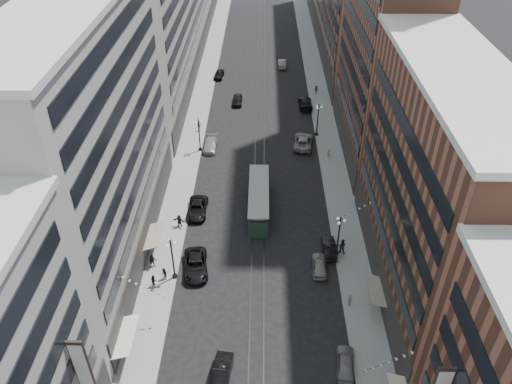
# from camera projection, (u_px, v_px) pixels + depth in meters

# --- Properties ---
(ground) EXTENTS (220.00, 220.00, 0.00)m
(ground) POSITION_uv_depth(u_px,v_px,m) (260.00, 135.00, 81.28)
(ground) COLOR black
(ground) RESTS_ON ground
(sidewalk_west) EXTENTS (4.00, 180.00, 0.15)m
(sidewalk_west) POSITION_uv_depth(u_px,v_px,m) (199.00, 107.00, 89.43)
(sidewalk_west) COLOR gray
(sidewalk_west) RESTS_ON ground
(sidewalk_east) EXTENTS (4.00, 180.00, 0.15)m
(sidewalk_east) POSITION_uv_depth(u_px,v_px,m) (322.00, 107.00, 89.17)
(sidewalk_east) COLOR gray
(sidewalk_east) RESTS_ON ground
(rail_west) EXTENTS (0.12, 180.00, 0.02)m
(rail_west) POSITION_uv_depth(u_px,v_px,m) (256.00, 107.00, 89.35)
(rail_west) COLOR #2D2D33
(rail_west) RESTS_ON ground
(rail_east) EXTENTS (0.12, 180.00, 0.02)m
(rail_east) POSITION_uv_depth(u_px,v_px,m) (264.00, 107.00, 89.33)
(rail_east) COLOR #2D2D33
(rail_east) RESTS_ON ground
(building_west_mid) EXTENTS (8.00, 36.00, 28.00)m
(building_west_mid) POSITION_uv_depth(u_px,v_px,m) (94.00, 146.00, 51.43)
(building_west_mid) COLOR gray
(building_west_mid) RESTS_ON ground
(building_east_mid) EXTENTS (8.00, 30.00, 24.00)m
(building_east_mid) POSITION_uv_depth(u_px,v_px,m) (433.00, 193.00, 48.19)
(building_east_mid) COLOR brown
(building_east_mid) RESTS_ON ground
(building_east_tower) EXTENTS (8.00, 26.00, 42.00)m
(building_east_tower) POSITION_uv_depth(u_px,v_px,m) (390.00, 12.00, 65.43)
(building_east_tower) COLOR brown
(building_east_tower) RESTS_ON ground
(lamppost_sw_far) EXTENTS (1.03, 1.14, 5.52)m
(lamppost_sw_far) POSITION_uv_depth(u_px,v_px,m) (172.00, 258.00, 53.76)
(lamppost_sw_far) COLOR black
(lamppost_sw_far) RESTS_ON sidewalk_west
(lamppost_sw_mid) EXTENTS (1.03, 1.14, 5.52)m
(lamppost_sw_mid) POSITION_uv_depth(u_px,v_px,m) (199.00, 133.00, 75.53)
(lamppost_sw_mid) COLOR black
(lamppost_sw_mid) RESTS_ON sidewalk_west
(lamppost_se_far) EXTENTS (1.03, 1.14, 5.52)m
(lamppost_se_far) POSITION_uv_depth(u_px,v_px,m) (339.00, 235.00, 56.77)
(lamppost_se_far) COLOR black
(lamppost_se_far) RESTS_ON sidewalk_east
(lamppost_se_mid) EXTENTS (1.03, 1.14, 5.52)m
(lamppost_se_mid) POSITION_uv_depth(u_px,v_px,m) (318.00, 119.00, 79.34)
(lamppost_se_mid) COLOR black
(lamppost_se_mid) RESTS_ON sidewalk_east
(streetcar) EXTENTS (2.58, 11.67, 3.23)m
(streetcar) POSITION_uv_depth(u_px,v_px,m) (259.00, 201.00, 64.62)
(streetcar) COLOR #253B2A
(streetcar) RESTS_ON ground
(car_2) EXTENTS (3.30, 5.90, 1.56)m
(car_2) POSITION_uv_depth(u_px,v_px,m) (196.00, 265.00, 56.11)
(car_2) COLOR black
(car_2) RESTS_ON ground
(car_4) EXTENTS (2.15, 4.27, 1.40)m
(car_4) POSITION_uv_depth(u_px,v_px,m) (345.00, 363.00, 45.99)
(car_4) COLOR slate
(car_4) RESTS_ON ground
(car_5) EXTENTS (2.13, 4.75, 1.51)m
(car_5) POSITION_uv_depth(u_px,v_px,m) (221.00, 375.00, 44.91)
(car_5) COLOR black
(car_5) RESTS_ON ground
(pedestrian_2) EXTENTS (0.95, 0.67, 1.76)m
(pedestrian_2) POSITION_uv_depth(u_px,v_px,m) (153.00, 261.00, 56.26)
(pedestrian_2) COLOR black
(pedestrian_2) RESTS_ON sidewalk_west
(pedestrian_4) EXTENTS (0.51, 0.94, 1.53)m
(pedestrian_4) POSITION_uv_depth(u_px,v_px,m) (350.00, 300.00, 51.79)
(pedestrian_4) COLOR #BFB19E
(pedestrian_4) RESTS_ON sidewalk_east
(car_7) EXTENTS (2.44, 5.26, 1.46)m
(car_7) POSITION_uv_depth(u_px,v_px,m) (197.00, 208.00, 64.53)
(car_7) COLOR black
(car_7) RESTS_ON ground
(car_8) EXTENTS (2.03, 4.81, 1.39)m
(car_8) POSITION_uv_depth(u_px,v_px,m) (211.00, 145.00, 77.49)
(car_8) COLOR gray
(car_8) RESTS_ON ground
(car_9) EXTENTS (2.14, 4.36, 1.43)m
(car_9) POSITION_uv_depth(u_px,v_px,m) (219.00, 74.00, 99.48)
(car_9) COLOR black
(car_9) RESTS_ON ground
(car_10) EXTENTS (1.55, 4.25, 1.39)m
(car_10) POSITION_uv_depth(u_px,v_px,m) (329.00, 247.00, 58.58)
(car_10) COLOR black
(car_10) RESTS_ON ground
(car_11) EXTENTS (3.52, 6.30, 1.66)m
(car_11) POSITION_uv_depth(u_px,v_px,m) (303.00, 141.00, 78.12)
(car_11) COLOR gray
(car_11) RESTS_ON ground
(car_12) EXTENTS (2.41, 5.68, 1.63)m
(car_12) POSITION_uv_depth(u_px,v_px,m) (305.00, 103.00, 89.02)
(car_12) COLOR black
(car_12) RESTS_ON ground
(car_13) EXTENTS (1.75, 4.24, 1.44)m
(car_13) POSITION_uv_depth(u_px,v_px,m) (237.00, 100.00, 90.14)
(car_13) COLOR black
(car_13) RESTS_ON ground
(car_14) EXTENTS (1.58, 4.49, 1.48)m
(car_14) POSITION_uv_depth(u_px,v_px,m) (282.00, 64.00, 103.95)
(car_14) COLOR slate
(car_14) RESTS_ON ground
(pedestrian_5) EXTENTS (1.64, 0.89, 1.70)m
(pedestrian_5) POSITION_uv_depth(u_px,v_px,m) (179.00, 221.00, 62.08)
(pedestrian_5) COLOR black
(pedestrian_5) RESTS_ON sidewalk_west
(pedestrian_6) EXTENTS (0.98, 0.61, 1.56)m
(pedestrian_6) POSITION_uv_depth(u_px,v_px,m) (199.00, 126.00, 81.81)
(pedestrian_6) COLOR beige
(pedestrian_6) RESTS_ON sidewalk_west
(pedestrian_7) EXTENTS (1.06, 0.81, 1.93)m
(pedestrian_7) POSITION_uv_depth(u_px,v_px,m) (342.00, 246.00, 58.16)
(pedestrian_7) COLOR black
(pedestrian_7) RESTS_ON sidewalk_east
(pedestrian_8) EXTENTS (0.68, 0.56, 1.60)m
(pedestrian_8) POSITION_uv_depth(u_px,v_px,m) (328.00, 153.00, 75.17)
(pedestrian_8) COLOR #AAA28D
(pedestrian_8) RESTS_ON sidewalk_east
(pedestrian_9) EXTENTS (1.05, 0.49, 1.57)m
(pedestrian_9) POSITION_uv_depth(u_px,v_px,m) (316.00, 90.00, 93.13)
(pedestrian_9) COLOR black
(pedestrian_9) RESTS_ON sidewalk_east
(car_extra_0) EXTENTS (1.85, 4.21, 1.41)m
(car_extra_0) POSITION_uv_depth(u_px,v_px,m) (319.00, 265.00, 56.22)
(car_extra_0) COLOR gray
(car_extra_0) RESTS_ON ground
(pedestrian_extra_0) EXTENTS (0.74, 0.87, 1.56)m
(pedestrian_extra_0) POSITION_uv_depth(u_px,v_px,m) (154.00, 280.00, 54.00)
(pedestrian_extra_0) COLOR black
(pedestrian_extra_0) RESTS_ON sidewalk_west
(pedestrian_extra_1) EXTENTS (0.70, 0.83, 1.50)m
(pedestrian_extra_1) POSITION_uv_depth(u_px,v_px,m) (164.00, 274.00, 54.84)
(pedestrian_extra_1) COLOR black
(pedestrian_extra_1) RESTS_ON sidewalk_west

